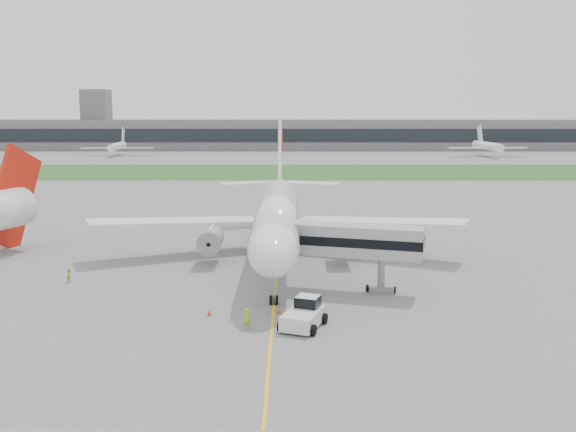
{
  "coord_description": "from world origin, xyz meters",
  "views": [
    {
      "loc": [
        1.55,
        -74.8,
        18.63
      ],
      "look_at": [
        1.33,
        2.0,
        5.87
      ],
      "focal_mm": 40.0,
      "sensor_mm": 36.0,
      "label": 1
    }
  ],
  "objects_px": {
    "pushback_tug": "(304,314)",
    "jet_bridge": "(341,241)",
    "airliner": "(278,214)",
    "ground_crew_near": "(247,319)"
  },
  "relations": [
    {
      "from": "pushback_tug",
      "to": "ground_crew_near",
      "type": "relative_size",
      "value": 2.87
    },
    {
      "from": "pushback_tug",
      "to": "jet_bridge",
      "type": "bearing_deg",
      "value": 90.06
    },
    {
      "from": "airliner",
      "to": "jet_bridge",
      "type": "distance_m",
      "value": 16.66
    },
    {
      "from": "jet_bridge",
      "to": "ground_crew_near",
      "type": "bearing_deg",
      "value": -110.9
    },
    {
      "from": "jet_bridge",
      "to": "pushback_tug",
      "type": "bearing_deg",
      "value": -93.96
    },
    {
      "from": "pushback_tug",
      "to": "jet_bridge",
      "type": "relative_size",
      "value": 0.35
    },
    {
      "from": "airliner",
      "to": "jet_bridge",
      "type": "xyz_separation_m",
      "value": [
        6.84,
        -15.18,
        -0.32
      ]
    },
    {
      "from": "pushback_tug",
      "to": "jet_bridge",
      "type": "distance_m",
      "value": 12.47
    },
    {
      "from": "airliner",
      "to": "pushback_tug",
      "type": "xyz_separation_m",
      "value": [
        2.81,
        -26.2,
        -4.53
      ]
    },
    {
      "from": "airliner",
      "to": "jet_bridge",
      "type": "relative_size",
      "value": 3.42
    }
  ]
}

